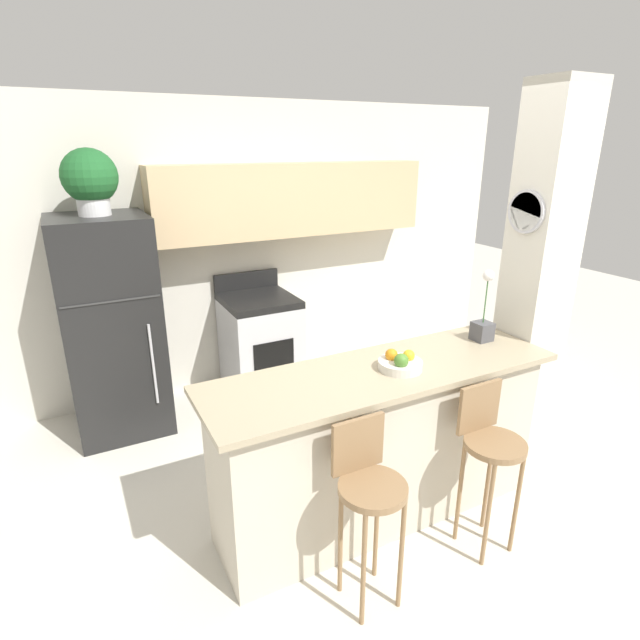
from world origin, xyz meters
name	(u,v)px	position (x,y,z in m)	size (l,w,h in m)	color
ground_plane	(377,512)	(0.00, 0.00, 0.00)	(14.00, 14.00, 0.00)	beige
wall_back	(263,230)	(0.14, 2.17, 1.44)	(5.60, 0.38, 2.55)	silver
pillar_right	(536,289)	(1.23, 0.06, 1.28)	(0.38, 0.32, 2.55)	silver
counter_bar	(380,444)	(0.00, 0.00, 0.50)	(2.09, 0.63, 0.99)	beige
refrigerator	(112,327)	(-1.25, 1.83, 0.85)	(0.68, 0.72, 1.70)	black
stove_range	(260,344)	(-0.04, 1.88, 0.46)	(0.61, 0.65, 1.07)	silver
bar_stool_left	(368,489)	(-0.39, -0.47, 0.64)	(0.33, 0.33, 0.97)	olive
bar_stool_right	(489,446)	(0.39, -0.47, 0.64)	(0.33, 0.33, 0.97)	olive
potted_plant_on_fridge	(90,179)	(-1.25, 1.83, 1.95)	(0.38, 0.38, 0.46)	silver
orchid_vase	(483,321)	(0.81, 0.08, 1.12)	(0.11, 0.11, 0.46)	#4C4C51
fruit_bowl	(400,363)	(0.08, -0.04, 1.03)	(0.25, 0.25, 0.12)	silver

